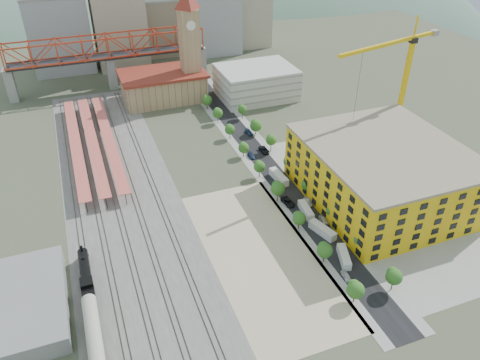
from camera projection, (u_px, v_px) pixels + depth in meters
name	position (u px, v px, depth m)	size (l,w,h in m)	color
ground	(236.00, 191.00, 154.66)	(400.00, 400.00, 0.00)	#474C38
ballast_strip	(118.00, 185.00, 157.68)	(36.00, 165.00, 0.06)	#605E59
dirt_lot	(262.00, 255.00, 128.86)	(28.00, 67.00, 0.06)	tan
street_asphalt	(263.00, 160.00, 171.09)	(12.00, 170.00, 0.06)	black
sidewalk_west	(249.00, 163.00, 169.47)	(3.00, 170.00, 0.04)	gray
sidewalk_east	(276.00, 158.00, 172.72)	(3.00, 170.00, 0.04)	gray
construction_pad	(386.00, 196.00, 152.32)	(50.00, 90.00, 0.06)	gray
rail_tracks	(112.00, 186.00, 157.08)	(26.56, 160.00, 0.18)	#382B23
platform_canopies	(92.00, 140.00, 175.50)	(16.00, 80.00, 4.12)	#D76052
station_hall	(163.00, 86.00, 213.56)	(38.00, 24.00, 13.10)	tan
clock_tower	(189.00, 36.00, 203.71)	(12.00, 12.00, 52.00)	tan
parking_garage	(256.00, 82.00, 216.12)	(34.00, 26.00, 14.00)	silver
truss_bridge	(108.00, 49.00, 218.90)	(94.00, 9.60, 25.60)	gray
construction_building	(383.00, 173.00, 146.27)	(44.60, 50.60, 18.80)	yellow
warehouse	(18.00, 306.00, 110.35)	(22.00, 32.00, 5.00)	gray
street_trees	(274.00, 174.00, 163.29)	(15.40, 124.40, 8.00)	#1F5B1B
skyline	(158.00, 15.00, 255.47)	(133.00, 46.00, 60.00)	#9EA0A3
distant_hills	(183.00, 98.00, 414.86)	(647.00, 264.00, 227.00)	#4C6B59
locomotive	(86.00, 278.00, 118.45)	(3.05, 23.52, 5.88)	black
coach	(94.00, 335.00, 102.66)	(3.38, 19.60, 6.15)	#2B391F
tower_crane	(401.00, 73.00, 160.20)	(45.50, 12.55, 49.57)	yellow
site_trailer_a	(344.00, 257.00, 126.49)	(2.27, 8.61, 2.36)	silver
site_trailer_b	(322.00, 230.00, 135.71)	(2.43, 9.22, 2.52)	silver
site_trailer_c	(306.00, 210.00, 143.87)	(2.27, 8.63, 2.36)	silver
site_trailer_d	(279.00, 177.00, 159.36)	(2.52, 9.59, 2.62)	silver
car_0	(346.00, 276.00, 121.09)	(1.63, 4.06, 1.38)	silver
car_1	(299.00, 217.00, 141.90)	(1.58, 4.53, 1.49)	#9A999E
car_2	(288.00, 202.00, 148.12)	(2.66, 5.77, 1.60)	black
car_3	(251.00, 156.00, 172.65)	(1.82, 4.48, 1.30)	navy
car_4	(324.00, 220.00, 140.45)	(1.76, 4.38, 1.49)	silver
car_5	(308.00, 202.00, 148.40)	(1.56, 4.47, 1.47)	#9D9DA2
car_6	(264.00, 150.00, 175.82)	(2.63, 5.69, 1.58)	black
car_7	(249.00, 132.00, 188.07)	(2.03, 4.99, 1.45)	navy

